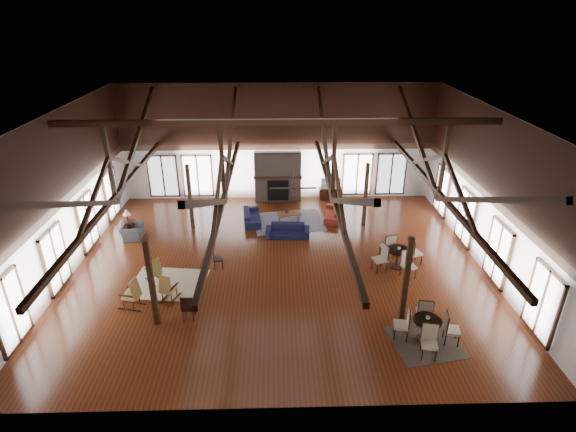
{
  "coord_description": "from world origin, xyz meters",
  "views": [
    {
      "loc": [
        -0.06,
        -15.36,
        9.43
      ],
      "look_at": [
        0.38,
        1.0,
        1.7
      ],
      "focal_mm": 28.0,
      "sensor_mm": 36.0,
      "label": 1
    }
  ],
  "objects_px": {
    "tv_console": "(330,193)",
    "sofa_orange": "(333,213)",
    "armchair": "(132,232)",
    "cafe_table_near": "(427,326)",
    "sofa_navy_left": "(252,216)",
    "cafe_table_far": "(398,255)",
    "sofa_navy_front": "(288,231)",
    "coffee_table": "(289,214)"
  },
  "relations": [
    {
      "from": "sofa_navy_front",
      "to": "cafe_table_far",
      "type": "distance_m",
      "value": 5.04
    },
    {
      "from": "sofa_orange",
      "to": "tv_console",
      "type": "bearing_deg",
      "value": -172.7
    },
    {
      "from": "armchair",
      "to": "coffee_table",
      "type": "bearing_deg",
      "value": -79.55
    },
    {
      "from": "armchair",
      "to": "cafe_table_near",
      "type": "xyz_separation_m",
      "value": [
        10.98,
        -7.0,
        0.2
      ]
    },
    {
      "from": "sofa_orange",
      "to": "coffee_table",
      "type": "height_order",
      "value": "sofa_orange"
    },
    {
      "from": "sofa_orange",
      "to": "cafe_table_near",
      "type": "relative_size",
      "value": 0.89
    },
    {
      "from": "sofa_navy_left",
      "to": "coffee_table",
      "type": "height_order",
      "value": "sofa_navy_left"
    },
    {
      "from": "armchair",
      "to": "cafe_table_near",
      "type": "distance_m",
      "value": 13.02
    },
    {
      "from": "cafe_table_near",
      "to": "tv_console",
      "type": "relative_size",
      "value": 1.74
    },
    {
      "from": "coffee_table",
      "to": "armchair",
      "type": "relative_size",
      "value": 1.24
    },
    {
      "from": "sofa_navy_front",
      "to": "sofa_orange",
      "type": "xyz_separation_m",
      "value": [
        2.23,
        1.84,
        -0.02
      ]
    },
    {
      "from": "armchair",
      "to": "tv_console",
      "type": "height_order",
      "value": "armchair"
    },
    {
      "from": "cafe_table_far",
      "to": "sofa_orange",
      "type": "bearing_deg",
      "value": 113.91
    },
    {
      "from": "sofa_orange",
      "to": "cafe_table_near",
      "type": "distance_m",
      "value": 9.01
    },
    {
      "from": "armchair",
      "to": "cafe_table_far",
      "type": "bearing_deg",
      "value": -105.68
    },
    {
      "from": "sofa_navy_front",
      "to": "tv_console",
      "type": "relative_size",
      "value": 1.66
    },
    {
      "from": "sofa_orange",
      "to": "cafe_table_far",
      "type": "bearing_deg",
      "value": 35.01
    },
    {
      "from": "sofa_navy_front",
      "to": "tv_console",
      "type": "bearing_deg",
      "value": 64.29
    },
    {
      "from": "sofa_navy_left",
      "to": "armchair",
      "type": "relative_size",
      "value": 1.96
    },
    {
      "from": "coffee_table",
      "to": "cafe_table_far",
      "type": "relative_size",
      "value": 0.57
    },
    {
      "from": "sofa_orange",
      "to": "coffee_table",
      "type": "distance_m",
      "value": 2.14
    },
    {
      "from": "cafe_table_near",
      "to": "tv_console",
      "type": "bearing_deg",
      "value": 98.5
    },
    {
      "from": "sofa_navy_front",
      "to": "sofa_orange",
      "type": "relative_size",
      "value": 1.07
    },
    {
      "from": "sofa_navy_front",
      "to": "tv_console",
      "type": "distance_m",
      "value": 4.92
    },
    {
      "from": "armchair",
      "to": "cafe_table_far",
      "type": "height_order",
      "value": "cafe_table_far"
    },
    {
      "from": "armchair",
      "to": "sofa_orange",
      "type": "bearing_deg",
      "value": -80.68
    },
    {
      "from": "tv_console",
      "to": "sofa_orange",
      "type": "bearing_deg",
      "value": -93.8
    },
    {
      "from": "sofa_navy_front",
      "to": "sofa_navy_left",
      "type": "distance_m",
      "value": 2.27
    },
    {
      "from": "cafe_table_far",
      "to": "tv_console",
      "type": "bearing_deg",
      "value": 104.83
    },
    {
      "from": "sofa_navy_left",
      "to": "tv_console",
      "type": "bearing_deg",
      "value": -61.51
    },
    {
      "from": "armchair",
      "to": "tv_console",
      "type": "distance_m",
      "value": 10.22
    },
    {
      "from": "cafe_table_far",
      "to": "coffee_table",
      "type": "bearing_deg",
      "value": 134.12
    },
    {
      "from": "armchair",
      "to": "cafe_table_far",
      "type": "distance_m",
      "value": 11.48
    },
    {
      "from": "sofa_orange",
      "to": "cafe_table_far",
      "type": "distance_m",
      "value": 4.98
    },
    {
      "from": "armchair",
      "to": "sofa_navy_left",
      "type": "bearing_deg",
      "value": -75.78
    },
    {
      "from": "cafe_table_near",
      "to": "cafe_table_far",
      "type": "relative_size",
      "value": 0.96
    },
    {
      "from": "armchair",
      "to": "cafe_table_near",
      "type": "height_order",
      "value": "cafe_table_near"
    },
    {
      "from": "tv_console",
      "to": "sofa_navy_front",
      "type": "bearing_deg",
      "value": -119.15
    },
    {
      "from": "sofa_navy_left",
      "to": "tv_console",
      "type": "height_order",
      "value": "tv_console"
    },
    {
      "from": "sofa_navy_left",
      "to": "cafe_table_far",
      "type": "height_order",
      "value": "cafe_table_far"
    },
    {
      "from": "coffee_table",
      "to": "cafe_table_far",
      "type": "height_order",
      "value": "cafe_table_far"
    },
    {
      "from": "armchair",
      "to": "tv_console",
      "type": "relative_size",
      "value": 0.83
    }
  ]
}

